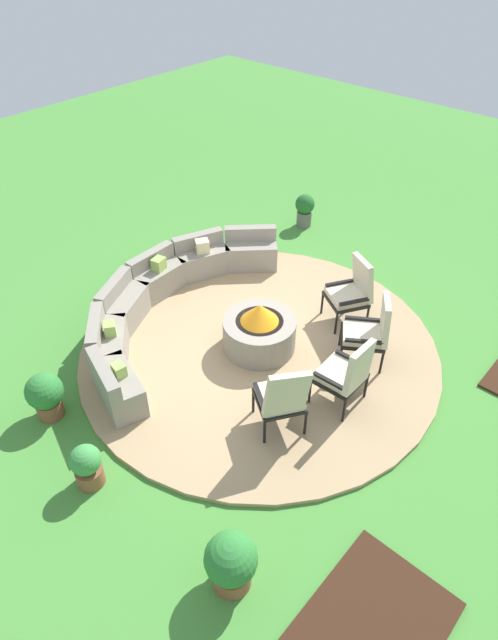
# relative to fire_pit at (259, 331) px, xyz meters

# --- Properties ---
(ground_plane) EXTENTS (24.00, 24.00, 0.00)m
(ground_plane) POSITION_rel_fire_pit_xyz_m (0.00, 0.00, -0.36)
(ground_plane) COLOR #478C38
(patio_circle) EXTENTS (5.22, 5.22, 0.06)m
(patio_circle) POSITION_rel_fire_pit_xyz_m (0.00, 0.00, -0.33)
(patio_circle) COLOR tan
(patio_circle) RESTS_ON ground_plane
(mulch_bed_left) EXTENTS (1.83, 1.15, 0.04)m
(mulch_bed_left) POSITION_rel_fire_pit_xyz_m (-2.35, -3.30, -0.34)
(mulch_bed_left) COLOR #382114
(mulch_bed_left) RESTS_ON ground_plane
(fire_pit) EXTENTS (1.05, 1.05, 0.77)m
(fire_pit) POSITION_rel_fire_pit_xyz_m (0.00, 0.00, 0.00)
(fire_pit) COLOR gray
(fire_pit) RESTS_ON patio_circle
(curved_stone_bench) EXTENTS (4.35, 2.21, 0.70)m
(curved_stone_bench) POSITION_rel_fire_pit_xyz_m (-0.39, 1.61, -0.01)
(curved_stone_bench) COLOR gray
(curved_stone_bench) RESTS_ON patio_circle
(lounge_chair_front_left) EXTENTS (0.76, 0.78, 1.10)m
(lounge_chair_front_left) POSITION_rel_fire_pit_xyz_m (-0.97, -1.20, 0.26)
(lounge_chair_front_left) COLOR black
(lounge_chair_front_left) RESTS_ON patio_circle
(lounge_chair_front_right) EXTENTS (0.62, 0.58, 1.06)m
(lounge_chair_front_right) POSITION_rel_fire_pit_xyz_m (-0.10, -1.53, 0.24)
(lounge_chair_front_right) COLOR black
(lounge_chair_front_right) RESTS_ON patio_circle
(lounge_chair_back_left) EXTENTS (0.78, 0.81, 1.07)m
(lounge_chair_back_left) POSITION_rel_fire_pit_xyz_m (0.81, -1.32, 0.25)
(lounge_chair_back_left) COLOR black
(lounge_chair_back_left) RESTS_ON patio_circle
(lounge_chair_back_right) EXTENTS (0.77, 0.78, 1.08)m
(lounge_chair_back_right) POSITION_rel_fire_pit_xyz_m (1.41, -0.62, 0.25)
(lounge_chair_back_right) COLOR black
(lounge_chair_back_right) RESTS_ON patio_circle
(potted_plant_0) EXTENTS (0.52, 0.52, 0.71)m
(potted_plant_0) POSITION_rel_fire_pit_xyz_m (-2.76, -2.04, 0.02)
(potted_plant_0) COLOR brown
(potted_plant_0) RESTS_ON ground_plane
(potted_plant_1) EXTENTS (0.38, 0.38, 0.66)m
(potted_plant_1) POSITION_rel_fire_pit_xyz_m (3.37, 1.75, 0.00)
(potted_plant_1) COLOR #605B56
(potted_plant_1) RESTS_ON ground_plane
(potted_plant_2) EXTENTS (0.47, 0.47, 0.67)m
(potted_plant_2) POSITION_rel_fire_pit_xyz_m (-2.74, 1.19, 0.01)
(potted_plant_2) COLOR brown
(potted_plant_2) RESTS_ON ground_plane
(potted_plant_3) EXTENTS (0.36, 0.36, 0.59)m
(potted_plant_3) POSITION_rel_fire_pit_xyz_m (-3.00, -0.04, -0.05)
(potted_plant_3) COLOR brown
(potted_plant_3) RESTS_ON ground_plane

